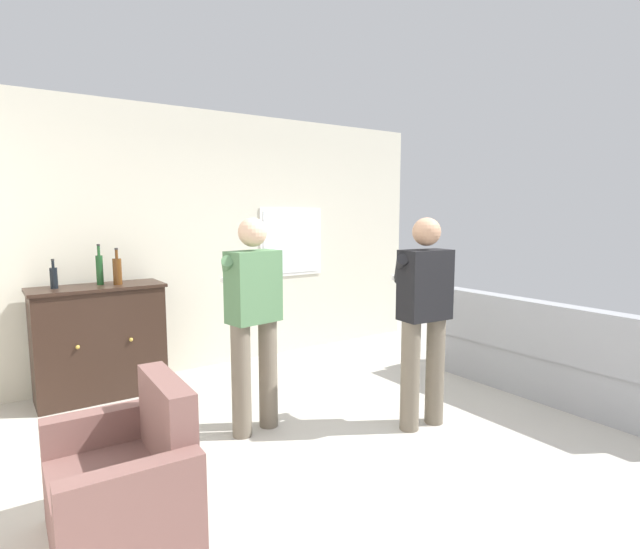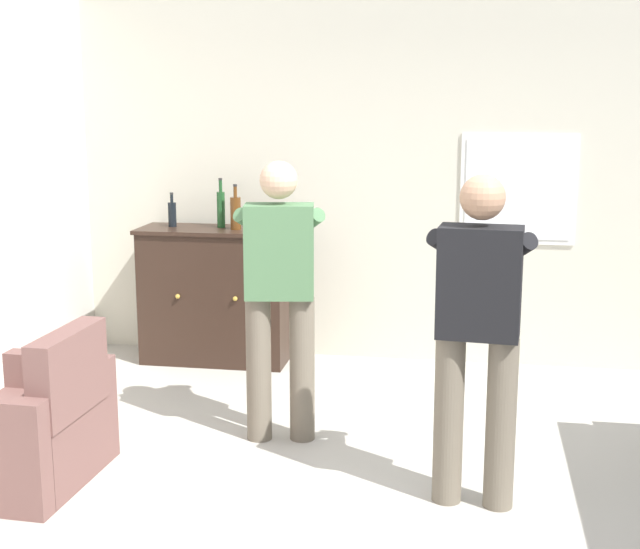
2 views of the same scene
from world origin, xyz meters
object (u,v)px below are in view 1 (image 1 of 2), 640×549
Objects in this scene: couch at (553,362)px; armchair at (126,490)px; sideboard_cabinet at (100,341)px; person_standing_right at (423,312)px; bottle_wine_green at (100,269)px; bottle_spirits_clear at (54,277)px; person_standing_left at (253,314)px; bottle_liquor_amber at (117,271)px.

couch is 2.83× the size of armchair.
sideboard_cabinet is 0.69× the size of person_standing_right.
person_standing_right is (1.94, -2.22, -0.26)m from bottle_wine_green.
bottle_spirits_clear is at bearing 90.07° from armchair.
person_standing_left and person_standing_right have the same top height.
person_standing_left is 1.34m from person_standing_right.
bottle_wine_green is at bearing 131.18° from person_standing_right.
sideboard_cabinet reaches higher than couch.
armchair is at bearing -176.47° from person_standing_right.
couch is 4.21m from sideboard_cabinet.
bottle_liquor_amber is at bearing -30.73° from bottle_wine_green.
bottle_wine_green is at bearing 3.31° from bottle_spirits_clear.
couch is 2.21× the size of sideboard_cabinet.
armchair is 3.43× the size of bottle_spirits_clear.
sideboard_cabinet is 0.68m from bottle_liquor_amber.
armchair is 2.34m from sideboard_cabinet.
couch is at bearing -10.12° from person_standing_right.
sideboard_cabinet is 0.69× the size of person_standing_left.
sideboard_cabinet is 3.38× the size of bottle_liquor_amber.
person_standing_right is at bearing -43.38° from bottle_spirits_clear.
armchair is 1.58m from person_standing_left.
bottle_wine_green is (-3.39, 2.48, 0.86)m from couch.
person_standing_left is at bearing -52.14° from bottle_spirits_clear.
armchair is 0.78× the size of sideboard_cabinet.
bottle_liquor_amber reaches higher than couch.
person_standing_left reaches higher than bottle_wine_green.
bottle_spirits_clear is at bearing 173.92° from sideboard_cabinet.
couch is 4.29m from bottle_wine_green.
bottle_wine_green is at bearing 149.27° from bottle_liquor_amber.
person_standing_right is at bearing -49.83° from bottle_liquor_amber.
bottle_liquor_amber is at bearing 114.29° from person_standing_left.
bottle_spirits_clear is 1.93m from person_standing_left.
person_standing_left reaches higher than couch.
bottle_liquor_amber reaches higher than armchair.
person_standing_left is at bearing -60.45° from sideboard_cabinet.
person_standing_right reaches higher than sideboard_cabinet.
person_standing_left reaches higher than armchair.
person_standing_left is at bearing -65.71° from bottle_liquor_amber.
couch is 6.75× the size of bottle_wine_green.
couch is 9.68× the size of bottle_spirits_clear.
person_standing_right is at bearing -30.78° from person_standing_left.
person_standing_left is (0.84, -1.48, 0.41)m from sideboard_cabinet.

